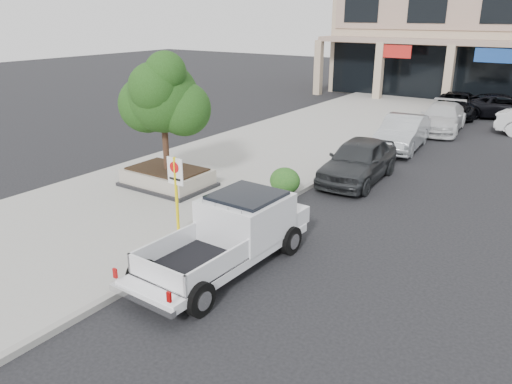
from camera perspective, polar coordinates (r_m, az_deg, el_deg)
ground at (r=12.94m, az=-1.82°, el=-8.74°), size 120.00×120.00×0.00m
sidewalk at (r=20.42m, az=-4.39°, el=2.32°), size 8.00×52.00×0.15m
curb at (r=18.32m, az=5.33°, el=0.23°), size 0.20×52.00×0.15m
planter at (r=18.65m, az=-10.06°, el=1.66°), size 3.20×2.20×0.68m
planter_tree at (r=17.99m, az=-9.97°, el=10.64°), size 2.90×2.55×4.00m
no_parking_sign at (r=14.12m, az=-9.14°, el=0.74°), size 0.55×0.09×2.30m
hedge at (r=17.57m, az=3.33°, el=1.30°), size 1.10×0.99×0.93m
pickup_truck at (r=12.54m, az=-3.89°, el=-5.24°), size 2.24×5.66×1.77m
curb_car_a at (r=19.69m, az=11.62°, el=3.58°), size 2.21×4.93×1.65m
curb_car_b at (r=24.93m, az=16.40°, el=6.51°), size 2.14×5.00×1.60m
curb_car_c at (r=29.51m, az=20.49°, el=7.95°), size 2.64×5.40×1.51m
curb_car_d at (r=34.24m, az=21.88°, el=9.24°), size 3.15×5.62×1.48m
lot_car_d at (r=34.88m, az=26.41°, el=8.76°), size 5.77×3.99×1.47m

